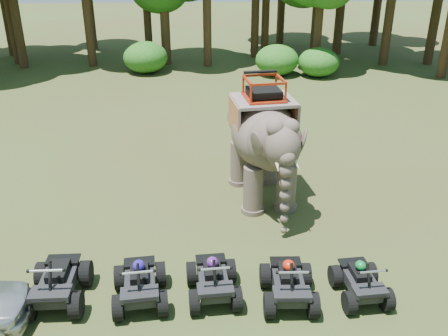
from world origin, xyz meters
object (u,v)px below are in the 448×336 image
at_px(elephant, 263,139).
at_px(atv_0, 57,277).
at_px(atv_4, 361,277).
at_px(atv_1, 139,279).
at_px(atv_3, 289,278).
at_px(atv_2, 213,275).

xyz_separation_m(elephant, atv_0, (-5.43, -5.01, -1.36)).
bearing_deg(atv_0, elephant, 42.41).
bearing_deg(atv_4, atv_1, 173.88).
relative_size(elephant, atv_1, 2.84).
xyz_separation_m(atv_1, atv_3, (3.50, -0.17, -0.00)).
distance_m(elephant, atv_4, 5.73).
bearing_deg(atv_0, atv_1, -3.57).
xyz_separation_m(elephant, atv_1, (-3.50, -5.12, -1.40)).
xyz_separation_m(atv_0, atv_3, (5.43, -0.28, -0.04)).
relative_size(atv_2, atv_4, 1.08).
relative_size(elephant, atv_3, 2.85).
xyz_separation_m(atv_0, atv_4, (7.18, -0.25, -0.10)).
height_order(atv_0, atv_3, atv_0).
distance_m(atv_0, atv_4, 7.18).
bearing_deg(atv_0, atv_4, -2.27).
relative_size(elephant, atv_4, 3.16).
bearing_deg(atv_4, atv_0, 173.40).
height_order(atv_2, atv_4, atv_2).
bearing_deg(atv_1, atv_4, -7.36).
height_order(atv_1, atv_2, atv_1).
relative_size(atv_0, atv_4, 1.18).
bearing_deg(elephant, atv_2, -116.77).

